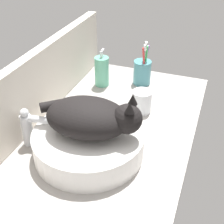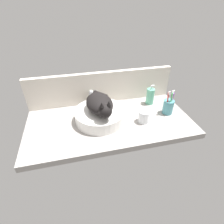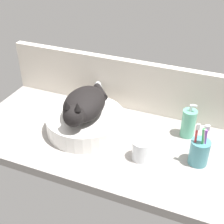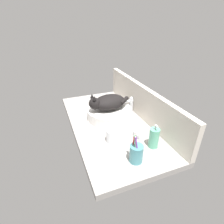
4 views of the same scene
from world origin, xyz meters
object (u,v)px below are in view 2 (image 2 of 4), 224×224
(sink_basin, at_px, (100,115))
(toothbrush_cup, at_px, (168,106))
(cat, at_px, (100,104))
(water_glass, at_px, (144,117))
(soap_dispenser, at_px, (150,96))
(faucet, at_px, (92,98))

(sink_basin, bearing_deg, toothbrush_cup, -3.68)
(cat, distance_m, water_glass, 0.31)
(sink_basin, relative_size, water_glass, 4.08)
(sink_basin, xyz_separation_m, toothbrush_cup, (0.50, -0.03, 0.02))
(soap_dispenser, distance_m, toothbrush_cup, 0.17)
(cat, distance_m, toothbrush_cup, 0.50)
(cat, bearing_deg, toothbrush_cup, -2.14)
(toothbrush_cup, height_order, water_glass, toothbrush_cup)
(cat, distance_m, faucet, 0.21)
(sink_basin, relative_size, toothbrush_cup, 1.84)
(sink_basin, xyz_separation_m, faucet, (-0.03, 0.19, 0.03))
(soap_dispenser, bearing_deg, toothbrush_cup, -65.53)
(faucet, bearing_deg, toothbrush_cup, -22.87)
(sink_basin, distance_m, water_glass, 0.30)
(cat, bearing_deg, soap_dispenser, 18.28)
(faucet, distance_m, water_glass, 0.42)
(cat, relative_size, water_glass, 3.85)
(cat, bearing_deg, faucet, 97.99)
(soap_dispenser, distance_m, water_glass, 0.26)
(cat, xyz_separation_m, soap_dispenser, (0.42, 0.14, -0.07))
(faucet, height_order, toothbrush_cup, toothbrush_cup)
(water_glass, bearing_deg, faucet, 138.27)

